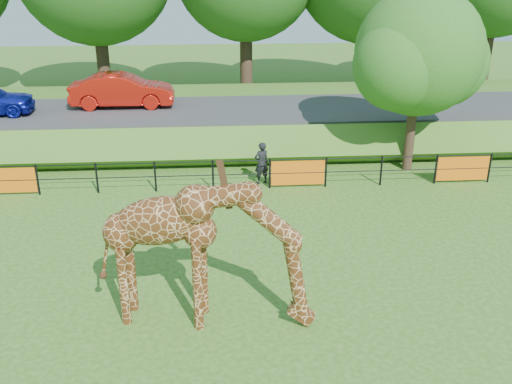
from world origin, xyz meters
TOP-DOWN VIEW (x-y plane):
  - ground at (0.00, 0.00)m, footprint 90.00×90.00m
  - giraffe at (-0.16, 0.16)m, footprint 4.84×1.66m
  - perimeter_fence at (0.00, 8.00)m, footprint 28.07×0.10m
  - embankment at (0.00, 15.50)m, footprint 40.00×9.00m
  - road at (0.00, 14.00)m, footprint 40.00×5.00m
  - car_red at (-3.93, 14.70)m, footprint 4.52×1.62m
  - visitor at (1.75, 8.51)m, footprint 0.66×0.56m
  - tree_east at (7.60, 9.63)m, footprint 5.40×4.71m

SIDE VIEW (x-z plane):
  - ground at x=0.00m, z-range 0.00..0.00m
  - perimeter_fence at x=0.00m, z-range 0.00..1.10m
  - embankment at x=0.00m, z-range 0.00..1.30m
  - visitor at x=1.75m, z-range 0.00..1.55m
  - road at x=0.00m, z-range 1.30..1.42m
  - giraffe at x=-0.16m, z-range 0.00..3.40m
  - car_red at x=-3.93m, z-range 1.42..2.90m
  - tree_east at x=7.60m, z-range 0.90..7.66m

